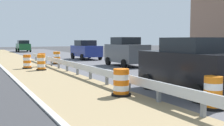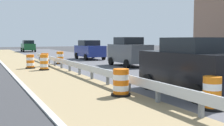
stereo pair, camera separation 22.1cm
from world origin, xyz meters
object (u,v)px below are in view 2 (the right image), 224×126
Objects in this scene: car_mid_far_lane at (129,52)px; traffic_barrel_far at (45,61)px; car_trailing_near_lane at (90,50)px; car_lead_far_lane at (28,46)px; traffic_barrel_close at (121,84)px; traffic_barrel_farthest at (60,58)px; car_lead_near_lane at (191,66)px; traffic_barrel_mid at (44,63)px; traffic_barrel_nearest at (212,95)px; traffic_barrel_farther at (30,62)px.

traffic_barrel_far is at bearing -112.40° from car_mid_far_lane.
car_trailing_near_lane is 21.13m from car_lead_far_lane.
traffic_barrel_far reaches higher than traffic_barrel_close.
car_lead_near_lane reaches higher than traffic_barrel_farthest.
car_lead_near_lane reaches higher than traffic_barrel_mid.
traffic_barrel_nearest is 0.95× the size of traffic_barrel_farthest.
traffic_barrel_farther is 0.22× the size of car_lead_far_lane.
traffic_barrel_nearest is at bearing 179.69° from car_lead_far_lane.
traffic_barrel_farthest is at bearing 84.19° from traffic_barrel_close.
car_trailing_near_lane is at bearing -170.36° from car_lead_far_lane.
traffic_barrel_mid is 6.66m from car_mid_far_lane.
traffic_barrel_close is 0.22× the size of car_lead_far_lane.
car_lead_near_lane is (1.10, 2.22, 0.63)m from traffic_barrel_nearest.
traffic_barrel_nearest is 0.99× the size of traffic_barrel_close.
traffic_barrel_farther is 28.22m from car_lead_far_lane.
traffic_barrel_nearest is 1.00× the size of traffic_barrel_farther.
traffic_barrel_farther is (-2.93, 14.55, -0.00)m from traffic_barrel_nearest.
car_lead_far_lane is at bearing 86.12° from traffic_barrel_close.
car_trailing_near_lane is (7.18, 7.01, 0.55)m from traffic_barrel_farther.
traffic_barrel_nearest is 0.98× the size of traffic_barrel_far.
car_lead_far_lane is at bearing 83.96° from traffic_barrel_far.
traffic_barrel_mid is (-0.76, 10.00, 0.03)m from traffic_barrel_close.
traffic_barrel_mid reaches higher than traffic_barrel_farthest.
traffic_barrel_far is at bearing 90.76° from traffic_barrel_close.
traffic_barrel_close is 12.58m from traffic_barrel_far.
car_mid_far_lane reaches higher than traffic_barrel_close.
car_lead_near_lane is 0.96× the size of car_lead_far_lane.
car_trailing_near_lane is at bearing 45.35° from traffic_barrel_far.
traffic_barrel_farthest is (2.87, 2.63, 0.03)m from traffic_barrel_farther.
traffic_barrel_mid is 2.64m from traffic_barrel_far.
traffic_barrel_farthest reaches higher than traffic_barrel_nearest.
car_trailing_near_lane is (4.24, 21.57, 0.55)m from traffic_barrel_nearest.
traffic_barrel_far is 1.62m from traffic_barrel_farther.
car_trailing_near_lane reaches higher than traffic_barrel_far.
car_mid_far_lane is at bearing -22.08° from traffic_barrel_far.
traffic_barrel_far is 6.55m from car_mid_far_lane.
car_lead_near_lane is 11.38m from car_mid_far_lane.
car_mid_far_lane reaches higher than car_trailing_near_lane.
car_trailing_near_lane is at bearing -9.94° from car_lead_near_lane.
car_mid_far_lane reaches higher than traffic_barrel_nearest.
traffic_barrel_nearest is at bearing -63.30° from traffic_barrel_close.
car_lead_near_lane is at bearing -16.98° from car_mid_far_lane.
car_mid_far_lane is (7.30, -1.43, 0.68)m from traffic_barrel_farther.
traffic_barrel_nearest is at bearing -89.78° from traffic_barrel_farthest.
traffic_barrel_farthest is (1.61, 1.61, 0.02)m from traffic_barrel_far.
traffic_barrel_far is 0.97× the size of traffic_barrel_farthest.
car_mid_far_lane is (6.63, 0.12, 0.64)m from traffic_barrel_mid.
traffic_barrel_close is 0.95× the size of traffic_barrel_farthest.
car_lead_near_lane is at bearing -85.55° from traffic_barrel_farthest.
traffic_barrel_farthest is (-0.06, 17.18, 0.03)m from traffic_barrel_nearest.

